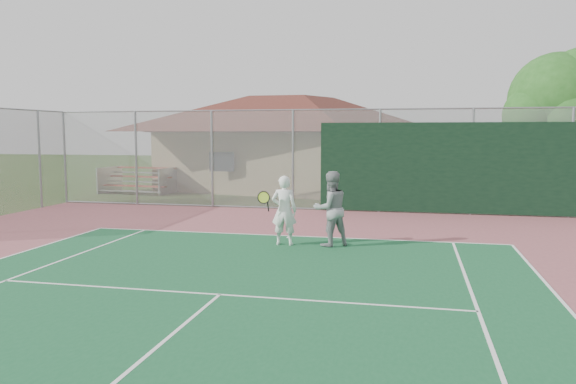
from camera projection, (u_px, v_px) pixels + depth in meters
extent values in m
cylinder|color=gray|center=(65.00, 158.00, 21.61)|extent=(0.08, 0.08, 3.50)
cylinder|color=gray|center=(136.00, 158.00, 20.97)|extent=(0.08, 0.08, 3.50)
cylinder|color=gray|center=(212.00, 159.00, 20.32)|extent=(0.08, 0.08, 3.50)
cylinder|color=gray|center=(293.00, 160.00, 19.68)|extent=(0.08, 0.08, 3.50)
cylinder|color=gray|center=(379.00, 161.00, 19.03)|extent=(0.08, 0.08, 3.50)
cylinder|color=gray|center=(472.00, 162.00, 18.39)|extent=(0.08, 0.08, 3.50)
cylinder|color=gray|center=(571.00, 163.00, 17.74)|extent=(0.08, 0.08, 3.50)
cylinder|color=gray|center=(321.00, 110.00, 19.28)|extent=(20.00, 0.05, 0.05)
cylinder|color=gray|center=(321.00, 209.00, 19.64)|extent=(20.00, 0.05, 0.05)
cube|color=#999EA0|center=(321.00, 160.00, 19.46)|extent=(20.00, 0.02, 3.50)
cube|color=black|center=(472.00, 168.00, 18.36)|extent=(10.00, 0.04, 3.00)
cylinder|color=gray|center=(40.00, 159.00, 20.15)|extent=(0.08, 0.08, 3.50)
cube|color=tan|center=(292.00, 160.00, 27.09)|extent=(12.36, 9.54, 2.77)
cube|color=brown|center=(293.00, 131.00, 26.94)|extent=(12.91, 10.08, 0.17)
pyramid|color=brown|center=(293.00, 97.00, 26.77)|extent=(13.60, 10.49, 1.66)
cube|color=black|center=(317.00, 175.00, 23.13)|extent=(0.83, 0.06, 1.94)
cube|color=#9E3624|center=(133.00, 186.00, 24.78)|extent=(3.17, 0.60, 0.05)
cube|color=#B2B5BA|center=(131.00, 191.00, 24.55)|extent=(3.17, 0.56, 0.04)
cube|color=#9E3624|center=(139.00, 177.00, 25.30)|extent=(3.17, 0.60, 0.05)
cube|color=#B2B5BA|center=(137.00, 182.00, 25.07)|extent=(3.17, 0.56, 0.04)
cube|color=#9E3624|center=(145.00, 168.00, 25.83)|extent=(3.17, 0.60, 0.05)
cube|color=#B2B5BA|center=(143.00, 173.00, 25.59)|extent=(3.17, 0.56, 0.04)
cube|color=#B2B5BA|center=(110.00, 179.00, 25.64)|extent=(0.24, 1.89, 1.16)
cube|color=#B2B5BA|center=(170.00, 181.00, 25.00)|extent=(0.24, 1.89, 1.16)
cylinder|color=#372314|center=(554.00, 166.00, 20.45)|extent=(0.39, 0.39, 3.01)
sphere|color=#21551A|center=(557.00, 100.00, 20.20)|extent=(3.44, 3.44, 3.44)
sphere|color=#21551A|center=(533.00, 115.00, 20.02)|extent=(2.15, 2.15, 2.15)
sphere|color=#21551A|center=(570.00, 118.00, 19.28)|extent=(1.93, 1.93, 1.93)
sphere|color=#21551A|center=(542.00, 108.00, 21.12)|extent=(2.15, 2.15, 2.15)
imported|color=white|center=(284.00, 211.00, 13.43)|extent=(0.63, 0.43, 1.68)
imported|color=#95979A|center=(331.00, 210.00, 13.31)|extent=(1.10, 1.04, 1.78)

